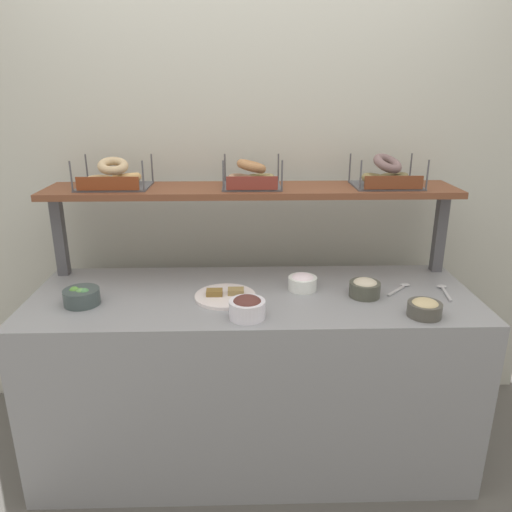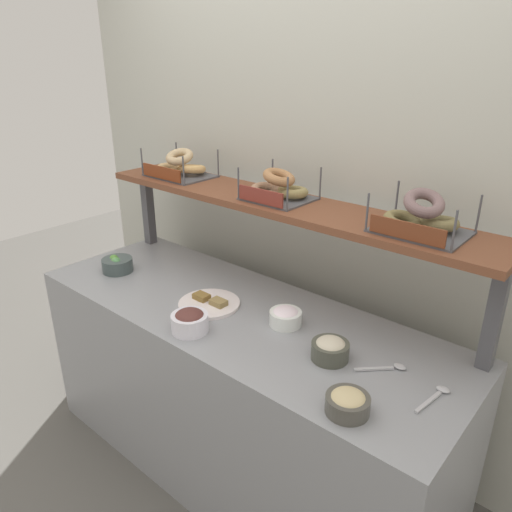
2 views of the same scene
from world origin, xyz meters
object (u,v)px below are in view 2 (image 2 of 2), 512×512
Objects in this scene: bowl_chocolate_spread at (190,321)px; bowl_hummus at (348,402)px; bowl_veggie_mix at (117,264)px; serving_spoon_by_edge at (388,367)px; serving_plate_white at (209,303)px; bagel_basket_everything at (279,189)px; bowl_cream_cheese at (286,316)px; bagel_basket_poppy at (421,219)px; bagel_basket_plain at (179,167)px; serving_spoon_near_plate at (437,395)px; bowl_tuna_salad at (330,349)px.

bowl_hummus is (0.71, -0.01, -0.01)m from bowl_chocolate_spread.
bowl_veggie_mix is 1.42m from serving_spoon_by_edge.
bagel_basket_everything is (0.12, 0.31, 0.47)m from serving_plate_white.
serving_spoon_by_edge is (-0.00, 0.28, -0.03)m from bowl_hummus.
bagel_basket_everything is at bearing 134.69° from bowl_cream_cheese.
bagel_basket_poppy is at bearing -0.47° from bagel_basket_everything.
bagel_basket_plain is at bearing 179.53° from bagel_basket_poppy.
bagel_basket_poppy is (-0.05, 0.51, 0.44)m from bowl_hummus.
bowl_hummus is 0.54m from bowl_cream_cheese.
bagel_basket_poppy reaches higher than bagel_basket_plain.
bagel_basket_plain is 1.05× the size of bagel_basket_poppy.
serving_spoon_near_plate is 0.64× the size of bagel_basket_everything.
bowl_hummus is at bearing -21.41° from bagel_basket_plain.
serving_plate_white is at bearing -111.55° from bagel_basket_everything.
bowl_veggie_mix is 0.56× the size of serving_plate_white.
serving_spoon_near_plate is at bearing 2.72° from serving_plate_white.
serving_plate_white is at bearing 166.01° from bowl_hummus.
bowl_tuna_salad is at bearing -15.61° from bagel_basket_plain.
bagel_basket_plain is (-1.33, 0.52, 0.44)m from bowl_hummus.
bowl_veggie_mix is 0.61m from serving_plate_white.
serving_plate_white is 0.58m from bagel_basket_everything.
bagel_basket_plain reaches higher than bowl_veggie_mix.
bowl_cream_cheese is (-0.46, 0.29, 0.00)m from bowl_hummus.
serving_plate_white is (-0.35, -0.09, -0.03)m from bowl_cream_cheese.
bowl_cream_cheese is 0.49× the size of serving_plate_white.
bagel_basket_poppy reaches higher than bagel_basket_everything.
bagel_basket_poppy is (-0.23, 0.26, 0.47)m from serving_spoon_near_plate.
bagel_basket_plain reaches higher than bowl_cream_cheese.
bowl_tuna_salad is 0.42× the size of bagel_basket_plain.
bowl_chocolate_spread is at bearing -132.00° from bowl_cream_cheese.
bowl_cream_cheese is (0.96, 0.14, -0.00)m from bowl_veggie_mix.
bagel_basket_plain reaches higher than bagel_basket_everything.
bagel_basket_poppy is at bearing 95.59° from bowl_hummus.
bowl_cream_cheese is at bearing 8.09° from bowl_veggie_mix.
bagel_basket_everything is (-0.86, 0.27, 0.47)m from serving_spoon_near_plate.
bowl_cream_cheese is at bearing -45.31° from bagel_basket_everything.
bagel_basket_poppy is at bearing 101.30° from serving_spoon_by_edge.
bowl_cream_cheese is 0.36m from serving_plate_white.
bowl_chocolate_spread is at bearing -158.54° from serving_spoon_by_edge.
bagel_basket_poppy reaches higher than bowl_tuna_salad.
serving_spoon_by_edge is 0.86m from bagel_basket_everything.
bowl_chocolate_spread is 0.84× the size of serving_spoon_near_plate.
serving_spoon_near_plate is (0.37, 0.04, -0.03)m from bowl_tuna_salad.
bowl_tuna_salad reaches higher than bowl_veggie_mix.
serving_spoon_by_edge is 1.43m from bagel_basket_plain.
bowl_hummus is (1.41, -0.15, -0.00)m from bowl_veggie_mix.
serving_spoon_by_edge is at bearing 169.15° from serving_spoon_near_plate.
bowl_tuna_salad is 1.22m from bowl_veggie_mix.
serving_plate_white is 0.86× the size of bagel_basket_poppy.
bagel_basket_everything is at bearing 26.44° from bowl_veggie_mix.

